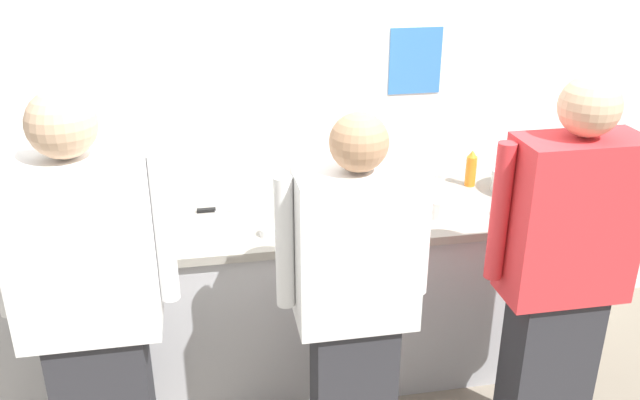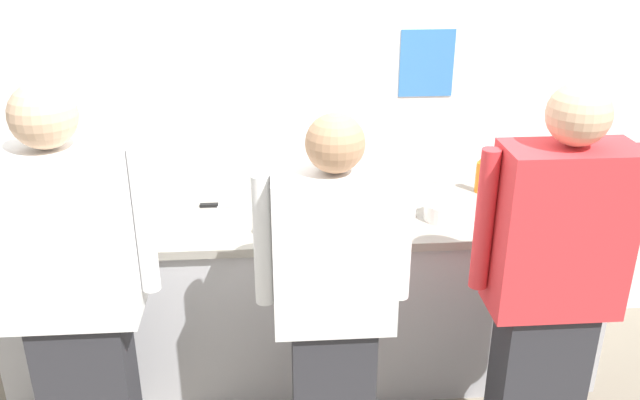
# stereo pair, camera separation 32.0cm
# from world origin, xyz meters

# --- Properties ---
(wall_back) EXTENTS (4.55, 0.11, 2.94)m
(wall_back) POSITION_xyz_m (0.00, 0.82, 1.47)
(wall_back) COLOR white
(wall_back) RESTS_ON ground
(prep_counter) EXTENTS (2.90, 0.67, 0.89)m
(prep_counter) POSITION_xyz_m (0.00, 0.36, 0.44)
(prep_counter) COLOR #B2B2B7
(prep_counter) RESTS_ON ground
(chef_near_left) EXTENTS (0.62, 0.24, 1.72)m
(chef_near_left) POSITION_xyz_m (-0.89, -0.36, 0.91)
(chef_near_left) COLOR #2D2D33
(chef_near_left) RESTS_ON ground
(chef_center) EXTENTS (0.59, 0.24, 1.60)m
(chef_center) POSITION_xyz_m (0.07, -0.38, 0.84)
(chef_center) COLOR #2D2D33
(chef_center) RESTS_ON ground
(chef_far_right) EXTENTS (0.62, 0.24, 1.70)m
(chef_far_right) POSITION_xyz_m (0.89, -0.41, 0.90)
(chef_far_right) COLOR #2D2D33
(chef_far_right) RESTS_ON ground
(plate_stack_front) EXTENTS (0.21, 0.21, 0.08)m
(plate_stack_front) POSITION_xyz_m (0.00, 0.40, 0.93)
(plate_stack_front) COLOR white
(plate_stack_front) RESTS_ON prep_counter
(plate_stack_rear) EXTENTS (0.20, 0.20, 0.08)m
(plate_stack_rear) POSITION_xyz_m (0.65, 0.26, 0.93)
(plate_stack_rear) COLOR white
(plate_stack_rear) RESTS_ON prep_counter
(mixing_bowl_steel) EXTENTS (0.33, 0.33, 0.12)m
(mixing_bowl_steel) POSITION_xyz_m (1.14, 0.44, 0.94)
(mixing_bowl_steel) COLOR #B7BABF
(mixing_bowl_steel) RESTS_ON prep_counter
(sheet_tray) EXTENTS (0.46, 0.35, 0.02)m
(sheet_tray) POSITION_xyz_m (-0.76, 0.33, 0.90)
(sheet_tray) COLOR #B7BABF
(sheet_tray) RESTS_ON prep_counter
(squeeze_bottle_primary) EXTENTS (0.06, 0.06, 0.19)m
(squeeze_bottle_primary) POSITION_xyz_m (0.91, 0.57, 0.98)
(squeeze_bottle_primary) COLOR orange
(squeeze_bottle_primary) RESTS_ON prep_counter
(squeeze_bottle_secondary) EXTENTS (0.06, 0.06, 0.18)m
(squeeze_bottle_secondary) POSITION_xyz_m (-1.06, 0.31, 0.97)
(squeeze_bottle_secondary) COLOR #56A333
(squeeze_bottle_secondary) RESTS_ON prep_counter
(squeeze_bottle_spare) EXTENTS (0.06, 0.06, 0.20)m
(squeeze_bottle_spare) POSITION_xyz_m (0.24, 0.31, 0.98)
(squeeze_bottle_spare) COLOR orange
(squeeze_bottle_spare) RESTS_ON prep_counter
(ramekin_yellow_sauce) EXTENTS (0.09, 0.09, 0.04)m
(ramekin_yellow_sauce) POSITION_xyz_m (0.33, 0.22, 0.91)
(ramekin_yellow_sauce) COLOR white
(ramekin_yellow_sauce) RESTS_ON prep_counter
(ramekin_orange_sauce) EXTENTS (0.08, 0.08, 0.05)m
(ramekin_orange_sauce) POSITION_xyz_m (0.92, 0.18, 0.91)
(ramekin_orange_sauce) COLOR white
(ramekin_orange_sauce) RESTS_ON prep_counter
(ramekin_green_sauce) EXTENTS (0.08, 0.08, 0.04)m
(ramekin_green_sauce) POSITION_xyz_m (-0.20, 0.18, 0.91)
(ramekin_green_sauce) COLOR white
(ramekin_green_sauce) RESTS_ON prep_counter
(ramekin_red_sauce) EXTENTS (0.09, 0.09, 0.05)m
(ramekin_red_sauce) POSITION_xyz_m (0.47, 0.31, 0.91)
(ramekin_red_sauce) COLOR white
(ramekin_red_sauce) RESTS_ON prep_counter
(deli_cup) EXTENTS (0.09, 0.09, 0.10)m
(deli_cup) POSITION_xyz_m (-1.17, 0.47, 0.93)
(deli_cup) COLOR white
(deli_cup) RESTS_ON prep_counter
(chefs_knife) EXTENTS (0.28, 0.03, 0.02)m
(chefs_knife) POSITION_xyz_m (-0.40, 0.48, 0.89)
(chefs_knife) COLOR #B7BABF
(chefs_knife) RESTS_ON prep_counter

